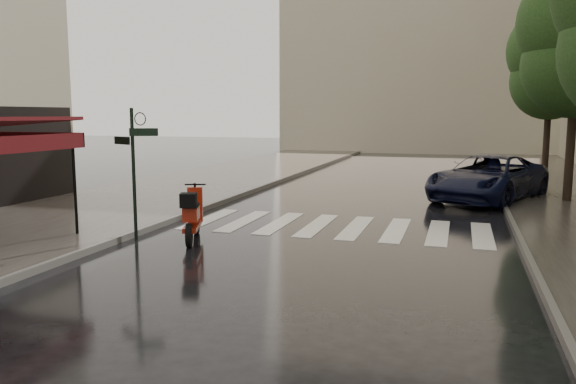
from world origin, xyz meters
The scene contains 10 objects.
ground centered at (0.00, 0.00, 0.00)m, with size 120.00×120.00×0.00m, color black.
sidewalk_near centered at (-4.50, 12.00, 0.06)m, with size 6.00×60.00×0.12m, color #38332D.
curb_near centered at (-1.45, 12.00, 0.07)m, with size 0.12×60.00×0.16m, color #595651.
curb_far centered at (7.45, 12.00, 0.07)m, with size 0.12×60.00×0.16m, color #595651.
crosswalk centered at (2.98, 6.00, 0.01)m, with size 7.85×3.20×0.01m.
signpost centered at (-1.19, 3.00, 1.83)m, with size 1.17×0.29×3.10m.
backdrop_building centered at (3.00, 38.00, 10.00)m, with size 22.00×6.00×20.00m, color #B3A889.
tree_far centered at (9.70, 19.00, 5.46)m, with size 3.80×3.80×8.16m.
scooter centered at (0.10, 3.35, 0.59)m, with size 0.91×1.85×1.27m.
parked_car centered at (7.00, 12.00, 0.78)m, with size 2.59×5.63×1.56m, color black.
Camera 1 is at (6.05, -8.35, 2.95)m, focal length 35.00 mm.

